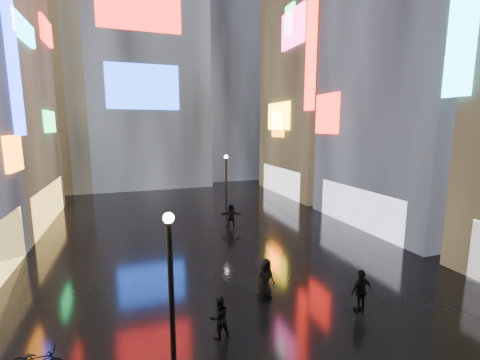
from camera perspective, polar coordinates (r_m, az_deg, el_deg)
name	(u,v)px	position (r m, az deg, el deg)	size (l,w,h in m)	color
ground	(204,231)	(23.90, -6.38, -8.92)	(140.00, 140.00, 0.00)	black
building_right_mid	(424,23)	(29.34, 29.86, 23.02)	(10.28, 13.70, 30.00)	black
building_right_far	(322,68)	(38.90, 14.44, 18.70)	(10.28, 12.00, 28.00)	black
tower_main	(137,21)	(48.12, -17.83, 25.27)	(16.00, 14.20, 42.00)	black
tower_flank_right	(222,63)	(51.03, -3.18, 20.10)	(12.00, 12.00, 34.00)	black
tower_flank_left	(42,79)	(45.43, -31.72, 14.99)	(10.00, 10.00, 26.00)	black
lamp_near	(171,290)	(9.71, -12.13, -18.64)	(0.30, 0.30, 5.20)	black
lamp_far	(226,182)	(27.01, -2.45, -0.30)	(0.30, 0.30, 5.20)	black
pedestrian_1	(219,317)	(12.46, -3.74, -23.17)	(0.75, 0.59, 1.55)	black
pedestrian_3	(361,291)	(14.68, 20.74, -17.92)	(1.04, 0.43, 1.78)	black
pedestrian_4	(265,278)	(14.79, 4.51, -17.05)	(0.88, 0.57, 1.80)	black
pedestrian_5	(231,216)	(24.39, -1.58, -6.34)	(1.62, 0.52, 1.75)	black
umbrella_2	(266,250)	(14.25, 4.58, -12.30)	(0.91, 0.92, 0.83)	black
bicycle	(39,360)	(12.79, -32.17, -25.50)	(0.59, 1.70, 0.89)	black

